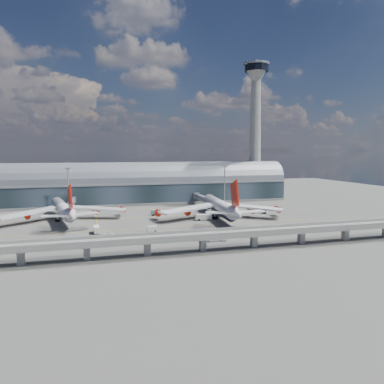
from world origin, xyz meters
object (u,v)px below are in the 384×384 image
object	(u,v)px
service_truck_1	(152,229)
service_truck_2	(204,217)
airliner_right	(220,207)
service_truck_5	(156,213)
cargo_train_1	(217,239)
service_truck_0	(96,230)
floodlight_mast_left	(68,188)
cargo_train_2	(245,233)
control_tower	(255,130)
service_truck_4	(265,211)
floodlight_mast_right	(225,184)
service_truck_3	(217,212)
cargo_train_0	(109,236)
airliner_left	(63,209)

from	to	relation	value
service_truck_1	service_truck_2	size ratio (longest dim) A/B	0.53
airliner_right	service_truck_5	bearing A→B (deg)	156.22
airliner_right	cargo_train_1	world-z (taller)	airliner_right
service_truck_0	service_truck_1	size ratio (longest dim) A/B	1.60
floodlight_mast_left	cargo_train_2	size ratio (longest dim) A/B	2.20
service_truck_2	service_truck_5	bearing A→B (deg)	49.50
control_tower	floodlight_mast_left	distance (m)	143.01
floodlight_mast_left	airliner_right	world-z (taller)	floodlight_mast_left
floodlight_mast_left	service_truck_1	distance (m)	83.19
service_truck_2	service_truck_4	world-z (taller)	service_truck_2
floodlight_mast_right	service_truck_3	size ratio (longest dim) A/B	4.16
service_truck_3	cargo_train_0	world-z (taller)	service_truck_3
floodlight_mast_left	floodlight_mast_right	xyz separation A→B (m)	(100.00, 0.00, 0.00)
service_truck_5	cargo_train_0	size ratio (longest dim) A/B	1.09
airliner_right	cargo_train_1	xyz separation A→B (m)	(-18.97, -48.20, -5.11)
floodlight_mast_right	service_truck_2	world-z (taller)	floodlight_mast_right
floodlight_mast_right	service_truck_5	size ratio (longest dim) A/B	4.30
airliner_right	cargo_train_2	bearing A→B (deg)	-89.47
airliner_right	service_truck_2	xyz separation A→B (m)	(-10.33, -2.88, -4.41)
service_truck_1	service_truck_5	distance (m)	42.50
floodlight_mast_left	cargo_train_2	world-z (taller)	floodlight_mast_left
floodlight_mast_right	airliner_left	distance (m)	107.27
airliner_right	service_truck_0	distance (m)	67.66
floodlight_mast_right	service_truck_5	bearing A→B (deg)	-148.90
control_tower	airliner_left	bearing A→B (deg)	-155.47
control_tower	floodlight_mast_left	world-z (taller)	control_tower
cargo_train_2	floodlight_mast_right	bearing A→B (deg)	-8.64
cargo_train_1	cargo_train_0	bearing A→B (deg)	64.90
service_truck_5	floodlight_mast_left	bearing A→B (deg)	99.89
service_truck_0	service_truck_3	bearing A→B (deg)	23.58
service_truck_3	cargo_train_2	bearing A→B (deg)	-89.48
service_truck_5	airliner_left	bearing A→B (deg)	136.56
service_truck_2	cargo_train_1	xyz separation A→B (m)	(-8.65, -45.32, -0.70)
cargo_train_2	service_truck_2	bearing A→B (deg)	16.23
service_truck_2	cargo_train_0	size ratio (longest dim) A/B	1.56
service_truck_0	service_truck_1	bearing A→B (deg)	-11.49
service_truck_0	cargo_train_2	world-z (taller)	service_truck_0
airliner_right	floodlight_mast_left	bearing A→B (deg)	153.95
airliner_left	service_truck_5	distance (m)	49.22
service_truck_4	cargo_train_1	size ratio (longest dim) A/B	0.61
service_truck_4	service_truck_5	bearing A→B (deg)	154.44
control_tower	cargo_train_0	size ratio (longest dim) A/B	18.82
airliner_left	cargo_train_0	size ratio (longest dim) A/B	12.65
floodlight_mast_right	cargo_train_1	xyz separation A→B (m)	(-40.14, -97.82, -12.75)
floodlight_mast_left	cargo_train_2	distance (m)	118.27
service_truck_1	cargo_train_0	distance (m)	20.51
floodlight_mast_left	service_truck_1	bearing A→B (deg)	-62.57
airliner_right	service_truck_2	bearing A→B (deg)	-158.30
service_truck_4	cargo_train_1	xyz separation A→B (m)	(-48.93, -55.39, -0.37)
floodlight_mast_right	control_tower	bearing A→B (deg)	38.66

